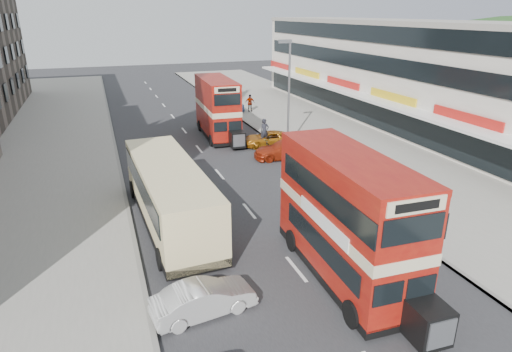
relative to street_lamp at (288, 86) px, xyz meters
name	(u,v)px	position (x,y,z in m)	size (l,w,h in m)	color
ground	(319,297)	(-6.52, -18.00, -4.78)	(160.00, 160.00, 0.00)	#28282B
road_surface	(199,149)	(-6.52, 2.00, -4.78)	(12.00, 90.00, 0.01)	#28282B
pavement_right	(336,134)	(5.48, 2.00, -4.71)	(12.00, 90.00, 0.15)	gray
pavement_left	(28,165)	(-18.52, 2.00, -4.71)	(12.00, 90.00, 0.15)	gray
kerb_left	(117,156)	(-12.62, 2.00, -4.71)	(0.20, 90.00, 0.16)	gray
kerb_right	(272,141)	(-0.42, 2.00, -4.71)	(0.20, 90.00, 0.16)	gray
commercial_row	(404,73)	(13.42, 4.00, -0.09)	(9.90, 46.20, 9.30)	beige
street_lamp	(288,86)	(0.00, 0.00, 0.00)	(1.00, 0.20, 8.12)	slate
bus_main	(347,218)	(-4.95, -17.05, -2.20)	(2.72, 8.98, 4.90)	black
bus_second	(217,108)	(-4.15, 5.06, -2.31)	(2.68, 8.63, 4.70)	black
coach	(169,192)	(-10.66, -9.99, -3.11)	(3.24, 10.84, 2.84)	black
car_left_front	(204,299)	(-10.76, -17.49, -4.18)	(1.28, 3.68, 1.21)	beige
car_right_a	(286,149)	(-1.08, -2.30, -4.11)	(1.89, 4.65, 1.35)	#9E290F
car_right_b	(268,139)	(-1.14, 1.00, -4.21)	(1.91, 4.14, 1.15)	#B46712
car_right_c	(226,108)	(-1.12, 13.15, -4.14)	(1.52, 3.79, 1.29)	#6187C3
pedestrian_near	(335,156)	(1.01, -5.78, -3.79)	(0.62, 0.42, 1.69)	gray
pedestrian_far	(250,103)	(1.43, 12.97, -3.74)	(1.05, 0.44, 1.79)	gray
cyclist	(265,137)	(-1.65, 0.51, -3.92)	(0.78, 1.63, 2.33)	gray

